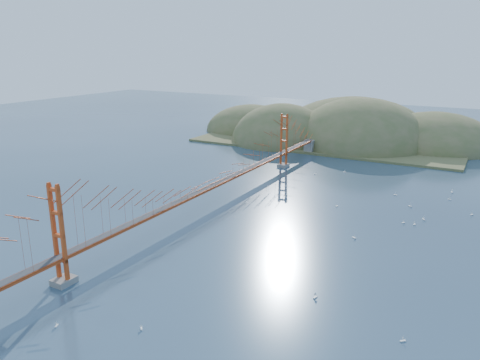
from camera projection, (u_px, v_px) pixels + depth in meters
The scene contains 19 objects.
ground at pixel (209, 206), 77.34m from camera, with size 320.00×320.00×0.00m, color #283D51.
bridge at pixel (209, 165), 75.57m from camera, with size 2.20×94.40×12.00m.
far_headlands at pixel (345, 139), 133.89m from camera, with size 84.00×58.00×25.00m.
sailboat_4 at pixel (403, 222), 69.95m from camera, with size 0.60×0.60×0.64m.
sailboat_3 at pixel (315, 174), 96.65m from camera, with size 0.59×0.59×0.62m.
sailboat_15 at pixel (452, 192), 84.66m from camera, with size 0.63×0.64×0.72m.
sailboat_17 at pixel (449, 199), 80.61m from camera, with size 0.54×0.54×0.60m.
sailboat_12 at pixel (345, 172), 98.14m from camera, with size 0.57×0.51×0.65m.
sailboat_14 at pixel (337, 206), 77.25m from camera, with size 0.50×0.50×0.56m.
sailboat_10 at pixel (57, 325), 44.17m from camera, with size 0.54×0.54×0.61m.
sailboat_1 at pixel (424, 219), 71.31m from camera, with size 0.69×0.69×0.72m.
sailboat_2 at pixel (354, 237), 64.46m from camera, with size 0.62×0.62×0.69m.
sailboat_5 at pixel (414, 224), 69.27m from camera, with size 0.54×0.57×0.64m.
sailboat_6 at pixel (141, 328), 43.74m from camera, with size 0.56×0.56×0.58m.
sailboat_9 at pixel (472, 214), 73.22m from camera, with size 0.62×0.62×0.66m.
sailboat_0 at pixel (315, 296), 49.17m from camera, with size 0.55×0.64×0.73m.
sailboat_7 at pixel (395, 194), 83.08m from camera, with size 0.64×0.55×0.74m.
sailboat_16 at pixel (410, 206), 77.15m from camera, with size 0.65×0.65×0.71m.
sailboat_13 at pixel (403, 340), 41.89m from camera, with size 0.61×0.61×0.64m.
Camera 1 is at (39.95, -61.48, 25.50)m, focal length 35.00 mm.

